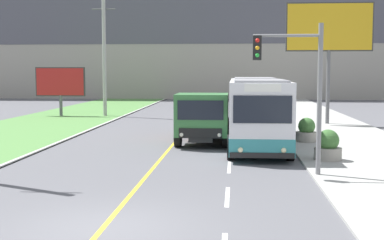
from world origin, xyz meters
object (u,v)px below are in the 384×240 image
dump_truck (203,118)px  billboard_large (329,31)px  planter_round_second (307,131)px  planter_round_near (328,147)px  traffic_light_mast (298,79)px  billboard_small (60,83)px  city_bus (256,111)px  utility_pole_far (104,55)px

dump_truck → billboard_large: 13.24m
planter_round_second → billboard_large: bearing=74.5°
billboard_large → planter_round_near: (-2.42, -14.49, -5.45)m
traffic_light_mast → billboard_large: size_ratio=0.64×
planter_round_near → billboard_large: bearing=80.5°
dump_truck → billboard_small: size_ratio=1.78×
traffic_light_mast → billboard_large: billboard_large is taller
billboard_large → planter_round_near: billboard_large is taller
planter_round_second → billboard_small: bearing=140.1°
city_bus → traffic_light_mast: traffic_light_mast is taller
planter_round_near → dump_truck: bearing=137.3°
traffic_light_mast → planter_round_second: size_ratio=4.33×
utility_pole_far → traffic_light_mast: bearing=-62.0°
planter_round_second → city_bus: bearing=-166.7°
utility_pole_far → planter_round_second: (13.55, -14.55, -4.13)m
utility_pole_far → billboard_small: bearing=-172.9°
planter_round_second → planter_round_near: bearing=-88.8°
dump_truck → traffic_light_mast: (3.58, -7.67, 2.02)m
planter_round_near → city_bus: bearing=118.4°
utility_pole_far → planter_round_near: size_ratio=7.86×
planter_round_near → planter_round_second: planter_round_near is taller
dump_truck → billboard_small: bearing=128.9°
dump_truck → planter_round_near: (5.11, -4.72, -0.64)m
city_bus → utility_pole_far: 19.01m
dump_truck → billboard_large: (7.52, 9.78, 4.81)m
utility_pole_far → traffic_light_mast: size_ratio=1.84×
planter_round_near → traffic_light_mast: bearing=-117.4°
billboard_small → city_bus: bearing=-45.5°
city_bus → billboard_small: billboard_small is taller
dump_truck → planter_round_second: dump_truck is taller
billboard_large → planter_round_second: bearing=-105.5°
billboard_small → planter_round_near: (17.03, -19.49, -1.98)m
dump_truck → planter_round_near: 6.98m
utility_pole_far → traffic_light_mast: 25.92m
city_bus → planter_round_second: bearing=13.3°
utility_pole_far → billboard_large: size_ratio=1.18×
city_bus → planter_round_second: size_ratio=9.92×
planter_round_near → planter_round_second: (-0.12, 5.36, -0.01)m
traffic_light_mast → planter_round_second: 8.84m
dump_truck → city_bus: bearing=1.3°
billboard_small → billboard_large: bearing=-14.4°
traffic_light_mast → planter_round_second: bearing=80.3°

